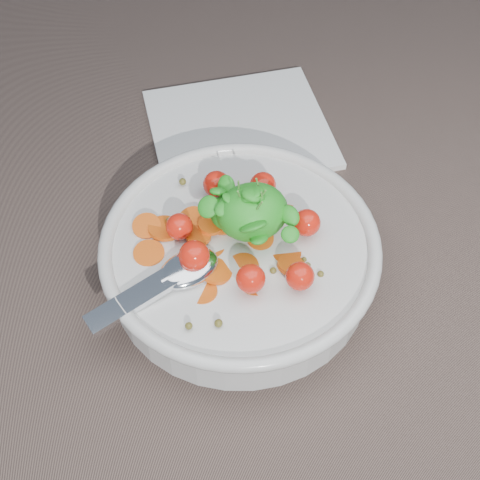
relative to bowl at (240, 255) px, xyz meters
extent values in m
plane|color=brown|center=(-0.02, 0.01, -0.03)|extent=(6.00, 6.00, 0.00)
cylinder|color=silver|center=(0.00, 0.00, -0.01)|extent=(0.23, 0.23, 0.04)
torus|color=silver|center=(0.00, 0.00, 0.02)|extent=(0.24, 0.24, 0.01)
cylinder|color=silver|center=(0.00, 0.00, -0.03)|extent=(0.11, 0.11, 0.01)
cylinder|color=brown|center=(0.00, 0.00, -0.01)|extent=(0.21, 0.21, 0.03)
cylinder|color=#DF5C12|center=(-0.01, -0.02, 0.01)|extent=(0.03, 0.03, 0.01)
cylinder|color=#DF5C12|center=(0.00, -0.04, 0.01)|extent=(0.03, 0.03, 0.01)
cylinder|color=#DF5C12|center=(-0.07, 0.04, 0.02)|extent=(0.03, 0.03, 0.01)
cylinder|color=#DF5C12|center=(0.03, 0.06, 0.01)|extent=(0.04, 0.04, 0.01)
cylinder|color=#DF5C12|center=(0.03, -0.03, 0.02)|extent=(0.03, 0.03, 0.01)
cylinder|color=#DF5C12|center=(-0.03, 0.03, 0.02)|extent=(0.03, 0.04, 0.01)
cylinder|color=#DF5C12|center=(-0.02, 0.02, 0.02)|extent=(0.03, 0.03, 0.01)
cylinder|color=#DF5C12|center=(-0.01, 0.02, 0.02)|extent=(0.04, 0.03, 0.01)
cylinder|color=#DF5C12|center=(0.05, 0.03, 0.01)|extent=(0.03, 0.03, 0.01)
cylinder|color=#DF5C12|center=(-0.03, 0.00, 0.01)|extent=(0.03, 0.03, 0.01)
cylinder|color=#DF5C12|center=(0.04, -0.02, 0.01)|extent=(0.03, 0.03, 0.00)
cylinder|color=#DF5C12|center=(-0.06, 0.03, 0.02)|extent=(0.03, 0.03, 0.01)
cylinder|color=#DF5C12|center=(-0.01, 0.02, 0.02)|extent=(0.03, 0.03, 0.01)
cylinder|color=#DF5C12|center=(-0.03, -0.02, 0.02)|extent=(0.04, 0.04, 0.01)
cylinder|color=#DF5C12|center=(0.02, 0.00, 0.02)|extent=(0.03, 0.03, 0.01)
cylinder|color=#DF5C12|center=(-0.08, 0.01, 0.02)|extent=(0.03, 0.03, 0.01)
cylinder|color=#DF5C12|center=(0.03, 0.02, 0.02)|extent=(0.03, 0.03, 0.01)
cylinder|color=#DF5C12|center=(-0.03, 0.01, 0.02)|extent=(0.03, 0.03, 0.01)
cylinder|color=#DF5C12|center=(-0.01, -0.05, 0.01)|extent=(0.03, 0.03, 0.01)
cylinder|color=#DF5C12|center=(0.02, 0.03, 0.01)|extent=(0.03, 0.03, 0.01)
cylinder|color=#DF5C12|center=(-0.04, -0.04, 0.01)|extent=(0.03, 0.03, 0.01)
sphere|color=brown|center=(0.05, -0.03, 0.02)|extent=(0.00, 0.00, 0.00)
sphere|color=brown|center=(0.05, -0.04, 0.01)|extent=(0.01, 0.01, 0.01)
sphere|color=brown|center=(-0.03, 0.08, 0.02)|extent=(0.01, 0.01, 0.01)
sphere|color=brown|center=(0.03, 0.01, 0.02)|extent=(0.01, 0.01, 0.01)
sphere|color=brown|center=(-0.05, 0.04, 0.02)|extent=(0.01, 0.01, 0.01)
sphere|color=brown|center=(0.05, -0.05, 0.02)|extent=(0.01, 0.01, 0.01)
sphere|color=brown|center=(-0.06, -0.07, 0.02)|extent=(0.01, 0.01, 0.01)
sphere|color=brown|center=(0.04, 0.04, 0.02)|extent=(0.00, 0.00, 0.00)
sphere|color=brown|center=(0.03, 0.02, 0.02)|extent=(0.01, 0.01, 0.01)
sphere|color=brown|center=(-0.04, -0.07, 0.02)|extent=(0.01, 0.01, 0.01)
sphere|color=brown|center=(0.04, -0.05, 0.02)|extent=(0.01, 0.01, 0.01)
sphere|color=brown|center=(0.02, -0.03, 0.02)|extent=(0.01, 0.01, 0.01)
sphere|color=brown|center=(0.04, 0.04, 0.02)|extent=(0.01, 0.01, 0.01)
sphere|color=red|center=(0.06, -0.01, 0.03)|extent=(0.02, 0.02, 0.02)
sphere|color=red|center=(0.03, 0.05, 0.03)|extent=(0.02, 0.02, 0.02)
sphere|color=red|center=(0.00, 0.06, 0.03)|extent=(0.02, 0.02, 0.02)
sphere|color=red|center=(-0.05, 0.02, 0.03)|extent=(0.02, 0.02, 0.02)
sphere|color=red|center=(-0.04, -0.01, 0.03)|extent=(0.03, 0.03, 0.03)
sphere|color=red|center=(0.00, -0.05, 0.03)|extent=(0.02, 0.02, 0.02)
sphere|color=red|center=(0.03, -0.06, 0.03)|extent=(0.02, 0.02, 0.02)
ellipsoid|color=green|center=(0.01, 0.01, 0.04)|extent=(0.06, 0.05, 0.04)
ellipsoid|color=green|center=(0.00, 0.02, 0.04)|extent=(0.03, 0.03, 0.03)
ellipsoid|color=green|center=(0.03, -0.03, 0.05)|extent=(0.02, 0.02, 0.01)
ellipsoid|color=green|center=(0.01, 0.01, 0.07)|extent=(0.03, 0.03, 0.02)
ellipsoid|color=green|center=(0.03, 0.02, 0.05)|extent=(0.02, 0.02, 0.02)
ellipsoid|color=green|center=(0.04, -0.01, 0.05)|extent=(0.02, 0.02, 0.02)
ellipsoid|color=green|center=(0.00, 0.01, 0.05)|extent=(0.02, 0.02, 0.01)
ellipsoid|color=green|center=(-0.01, 0.01, 0.05)|extent=(0.02, 0.02, 0.01)
ellipsoid|color=green|center=(0.02, 0.01, 0.05)|extent=(0.02, 0.02, 0.01)
ellipsoid|color=green|center=(0.01, 0.01, 0.05)|extent=(0.02, 0.02, 0.01)
ellipsoid|color=green|center=(0.01, -0.02, 0.04)|extent=(0.02, 0.02, 0.01)
ellipsoid|color=green|center=(0.01, -0.01, 0.05)|extent=(0.03, 0.03, 0.03)
ellipsoid|color=green|center=(0.00, 0.04, 0.05)|extent=(0.02, 0.03, 0.02)
ellipsoid|color=green|center=(-0.02, 0.02, 0.05)|extent=(0.03, 0.03, 0.02)
ellipsoid|color=green|center=(0.01, 0.03, 0.04)|extent=(0.03, 0.03, 0.01)
ellipsoid|color=green|center=(0.01, 0.01, 0.06)|extent=(0.03, 0.03, 0.02)
ellipsoid|color=green|center=(0.01, 0.01, 0.05)|extent=(0.03, 0.02, 0.01)
ellipsoid|color=green|center=(-0.01, 0.03, 0.05)|extent=(0.02, 0.02, 0.01)
ellipsoid|color=green|center=(0.01, 0.01, 0.05)|extent=(0.03, 0.03, 0.01)
ellipsoid|color=green|center=(0.01, 0.01, 0.06)|extent=(0.02, 0.02, 0.01)
ellipsoid|color=green|center=(0.00, 0.00, 0.05)|extent=(0.03, 0.03, 0.02)
ellipsoid|color=green|center=(0.00, 0.01, 0.06)|extent=(0.02, 0.02, 0.01)
ellipsoid|color=green|center=(0.00, 0.00, 0.05)|extent=(0.02, 0.02, 0.01)
ellipsoid|color=green|center=(0.00, 0.00, 0.06)|extent=(0.02, 0.02, 0.02)
ellipsoid|color=green|center=(0.00, 0.02, 0.05)|extent=(0.02, 0.02, 0.01)
ellipsoid|color=green|center=(0.02, 0.01, 0.05)|extent=(0.02, 0.02, 0.02)
cylinder|color=#4C8C33|center=(0.01, 0.02, 0.05)|extent=(0.00, 0.01, 0.04)
cylinder|color=#4C8C33|center=(0.01, 0.01, 0.05)|extent=(0.01, 0.01, 0.04)
cylinder|color=#4C8C33|center=(0.01, 0.00, 0.05)|extent=(0.01, 0.01, 0.04)
cylinder|color=#4C8C33|center=(0.02, 0.02, 0.05)|extent=(0.01, 0.00, 0.04)
cylinder|color=#4C8C33|center=(0.02, 0.00, 0.05)|extent=(0.00, 0.00, 0.04)
cylinder|color=#4C8C33|center=(0.02, 0.01, 0.05)|extent=(0.01, 0.01, 0.04)
ellipsoid|color=silver|center=(-0.05, -0.02, 0.02)|extent=(0.06, 0.05, 0.02)
cube|color=silver|center=(-0.09, -0.03, 0.02)|extent=(0.10, 0.05, 0.01)
cylinder|color=silver|center=(-0.06, -0.02, 0.02)|extent=(0.02, 0.01, 0.01)
cube|color=white|center=(0.05, 0.18, -0.02)|extent=(0.19, 0.17, 0.01)
camera|label=1|loc=(-0.10, -0.33, 0.46)|focal=50.00mm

